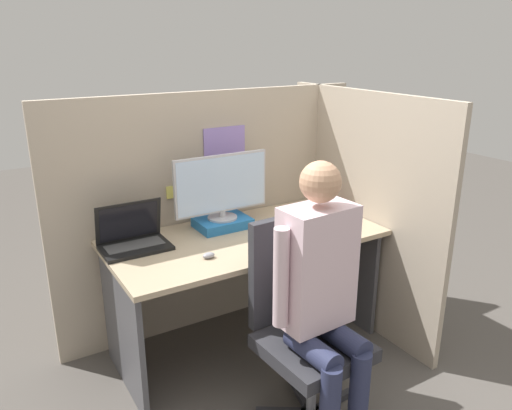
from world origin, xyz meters
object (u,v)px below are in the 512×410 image
at_px(paper_box, 223,223).
at_px(laptop, 134,239).
at_px(carrot_toy, 296,242).
at_px(stapler, 333,209).
at_px(office_chair, 302,320).
at_px(monitor, 222,186).
at_px(person, 322,286).

distance_m(paper_box, laptop, 0.56).
bearing_deg(laptop, carrot_toy, -28.91).
relative_size(laptop, stapler, 2.16).
xyz_separation_m(stapler, carrot_toy, (-0.54, -0.33, -0.00)).
distance_m(paper_box, stapler, 0.76).
relative_size(laptop, office_chair, 0.36).
height_order(monitor, carrot_toy, monitor).
bearing_deg(laptop, paper_box, 2.95).
xyz_separation_m(monitor, office_chair, (0.02, -0.80, -0.50)).
bearing_deg(person, monitor, 90.83).
bearing_deg(person, laptop, 122.01).
relative_size(monitor, carrot_toy, 3.74).
height_order(paper_box, monitor, monitor).
xyz_separation_m(laptop, office_chair, (0.59, -0.77, -0.29)).
relative_size(carrot_toy, office_chair, 0.16).
distance_m(monitor, office_chair, 0.94).
bearing_deg(monitor, paper_box, -90.00).
height_order(stapler, office_chair, office_chair).
distance_m(office_chair, person, 0.30).
relative_size(monitor, stapler, 3.54).
distance_m(paper_box, monitor, 0.23).
bearing_deg(paper_box, carrot_toy, -64.73).
bearing_deg(carrot_toy, paper_box, 115.27).
relative_size(carrot_toy, person, 0.12).
xyz_separation_m(monitor, laptop, (-0.56, -0.03, -0.21)).
distance_m(laptop, stapler, 1.32).
distance_m(laptop, carrot_toy, 0.89).
bearing_deg(person, carrot_toy, 67.56).
height_order(paper_box, person, person).
xyz_separation_m(monitor, stapler, (0.75, -0.14, -0.24)).
xyz_separation_m(monitor, carrot_toy, (0.22, -0.46, -0.24)).
bearing_deg(carrot_toy, stapler, 31.39).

